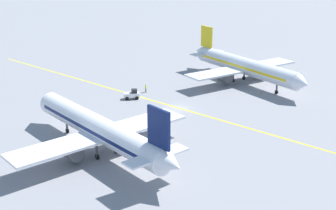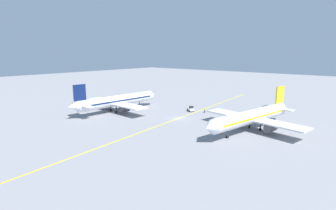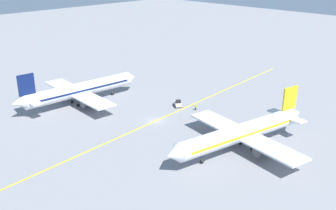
{
  "view_description": "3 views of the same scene",
  "coord_description": "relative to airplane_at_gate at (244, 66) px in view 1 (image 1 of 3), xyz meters",
  "views": [
    {
      "loc": [
        59.28,
        57.78,
        29.18
      ],
      "look_at": [
        4.69,
        1.9,
        2.21
      ],
      "focal_mm": 50.0,
      "sensor_mm": 36.0,
      "label": 1
    },
    {
      "loc": [
        -47.94,
        62.99,
        20.17
      ],
      "look_at": [
        1.29,
        3.63,
        4.63
      ],
      "focal_mm": 28.0,
      "sensor_mm": 36.0,
      "label": 2
    },
    {
      "loc": [
        -61.56,
        58.15,
        36.34
      ],
      "look_at": [
        -2.56,
        -1.54,
        4.27
      ],
      "focal_mm": 42.0,
      "sensor_mm": 36.0,
      "label": 3
    }
  ],
  "objects": [
    {
      "name": "airplane_adjacent_stand",
      "position": [
        44.98,
        7.87,
        0.0
      ],
      "size": [
        28.29,
        35.54,
        10.6
      ],
      "color": "white",
      "rests_on": "ground"
    },
    {
      "name": "traffic_cone_mid_apron",
      "position": [
        4.4,
        7.65,
        -3.43
      ],
      "size": [
        0.32,
        0.32,
        0.55
      ],
      "primitive_type": "cone",
      "color": "orange",
      "rests_on": "ground"
    },
    {
      "name": "airplane_at_gate",
      "position": [
        0.0,
        0.0,
        0.0
      ],
      "size": [
        28.48,
        35.38,
        10.6
      ],
      "color": "silver",
      "rests_on": "ground"
    },
    {
      "name": "apron_yellow_centreline",
      "position": [
        22.58,
        2.03,
        -3.71
      ],
      "size": [
        9.07,
        119.72,
        0.01
      ],
      "primitive_type": "cube",
      "rotation": [
        0.0,
        0.0,
        0.07
      ],
      "color": "yellow",
      "rests_on": "ground"
    },
    {
      "name": "traffic_cone_near_nose",
      "position": [
        0.79,
        -4.76,
        -3.43
      ],
      "size": [
        0.32,
        0.32,
        0.55
      ],
      "primitive_type": "cone",
      "color": "orange",
      "rests_on": "ground"
    },
    {
      "name": "ground_plane",
      "position": [
        22.58,
        2.03,
        -3.71
      ],
      "size": [
        400.0,
        400.0,
        0.0
      ],
      "primitive_type": "plane",
      "color": "gray"
    },
    {
      "name": "baggage_tug_white",
      "position": [
        25.25,
        -8.37,
        -2.81
      ],
      "size": [
        3.31,
        2.98,
        2.11
      ],
      "color": "white",
      "rests_on": "ground"
    },
    {
      "name": "ground_crew_worker",
      "position": [
        20.39,
        -9.72,
        -2.8
      ],
      "size": [
        0.49,
        0.39,
        1.68
      ],
      "color": "#23232D",
      "rests_on": "ground"
    }
  ]
}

